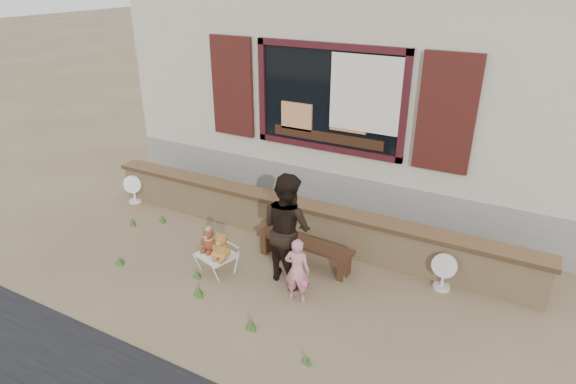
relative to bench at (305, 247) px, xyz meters
The scene contains 12 objects.
ground 0.63m from the bench, 128.77° to the right, with size 80.00×80.00×0.00m, color brown.
shopfront 4.42m from the bench, 94.99° to the left, with size 8.04×5.13×4.00m.
brick_wall 0.67m from the bench, 122.30° to the left, with size 7.10×0.36×0.67m.
bench is the anchor object (origin of this frame).
folding_chair 1.25m from the bench, 141.98° to the right, with size 0.57×0.53×0.29m.
teddy_bear_left 1.36m from the bench, 146.79° to the right, with size 0.27×0.23×0.36m, color brown, non-canonical shape.
teddy_bear_right 1.20m from the bench, 136.49° to the right, with size 0.29×0.25×0.40m, color brown, non-canonical shape.
child 0.87m from the bench, 70.15° to the right, with size 0.33×0.21×0.89m, color pink.
adult 0.67m from the bench, 97.36° to the right, with size 0.76×0.59×1.56m, color black.
fan_left 3.66m from the bench, behind, with size 0.34×0.23×0.53m.
fan_right 1.92m from the bench, ahead, with size 0.33×0.23×0.54m.
grass_tufts 1.54m from the bench, 141.40° to the right, with size 4.03×1.84×0.16m.
Camera 1 is at (2.93, -4.89, 3.90)m, focal length 30.00 mm.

